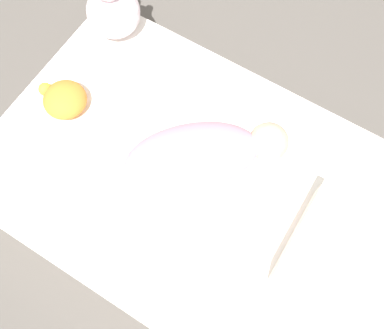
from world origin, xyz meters
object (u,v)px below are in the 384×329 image
Objects in this scene: swaddled_baby at (203,154)px; bunny_plush at (112,6)px; pillow at (349,262)px; turtle_plush at (64,99)px.

bunny_plush is (0.50, -0.27, 0.05)m from swaddled_baby.
swaddled_baby is 1.35× the size of bunny_plush.
bunny_plush is at bearing 108.50° from swaddled_baby.
pillow is at bearing -50.21° from swaddled_baby.
pillow is 0.95m from turtle_plush.
swaddled_baby is 0.57m from bunny_plush.
turtle_plush is (0.95, -0.00, -0.02)m from pillow.
swaddled_baby is 2.58× the size of turtle_plush.
swaddled_baby reaches higher than turtle_plush.
bunny_plush is 1.91× the size of turtle_plush.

